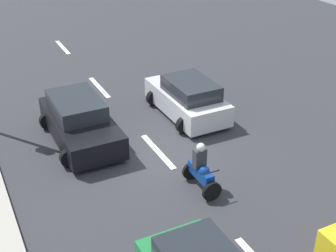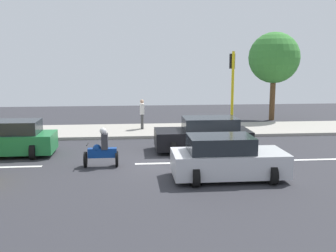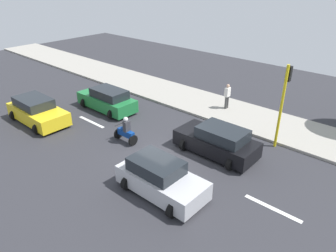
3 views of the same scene
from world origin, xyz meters
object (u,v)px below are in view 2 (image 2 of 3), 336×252
motorcycle (102,150)px  street_tree_center (274,58)px  car_black (204,135)px  traffic_light_corner (232,82)px  pedestrian_near_signal (142,113)px  car_green (4,139)px  car_silver (227,159)px

motorcycle → street_tree_center: bearing=-44.4°
car_black → traffic_light_corner: size_ratio=0.95×
car_black → pedestrian_near_signal: 5.77m
pedestrian_near_signal → car_green: bearing=130.9°
car_black → street_tree_center: size_ratio=0.72×
motorcycle → car_black: bearing=-62.3°
car_green → car_silver: bearing=-115.4°
car_black → traffic_light_corner: bearing=-35.1°
car_silver → pedestrian_near_signal: (9.40, 2.65, 0.35)m
street_tree_center → traffic_light_corner: bearing=143.4°
street_tree_center → car_black: bearing=143.9°
car_silver → motorcycle: size_ratio=2.55×
traffic_light_corner → car_green: bearing=105.3°
car_black → car_silver: bearing=-179.9°
car_green → car_black: same height
pedestrian_near_signal → street_tree_center: street_tree_center is taller
car_silver → street_tree_center: size_ratio=0.66×
car_black → pedestrian_near_signal: bearing=27.4°
car_black → street_tree_center: street_tree_center is taller
motorcycle → street_tree_center: street_tree_center is taller
car_silver → street_tree_center: (12.85, -6.25, 3.46)m
traffic_light_corner → street_tree_center: 7.33m
motorcycle → traffic_light_corner: size_ratio=0.34×
pedestrian_near_signal → traffic_light_corner: bearing=-117.0°
car_silver → traffic_light_corner: 7.65m
car_silver → traffic_light_corner: size_ratio=0.87×
motorcycle → pedestrian_near_signal: bearing=-13.4°
car_silver → pedestrian_near_signal: 9.77m
car_silver → street_tree_center: 14.70m
car_green → pedestrian_near_signal: size_ratio=2.59×
motorcycle → street_tree_center: size_ratio=0.26×
traffic_light_corner → street_tree_center: street_tree_center is taller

